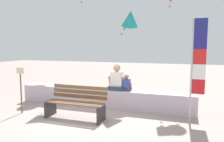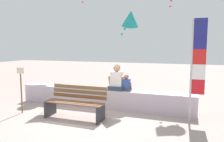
{
  "view_description": "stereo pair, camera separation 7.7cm",
  "coord_description": "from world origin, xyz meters",
  "px_view_note": "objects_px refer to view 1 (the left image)",
  "views": [
    {
      "loc": [
        2.55,
        -5.45,
        1.99
      ],
      "look_at": [
        0.33,
        1.01,
        1.2
      ],
      "focal_mm": 34.4,
      "sensor_mm": 36.0,
      "label": 1
    },
    {
      "loc": [
        2.62,
        -5.42,
        1.99
      ],
      "look_at": [
        0.33,
        1.01,
        1.2
      ],
      "focal_mm": 34.4,
      "sensor_mm": 36.0,
      "label": 2
    }
  ],
  "objects_px": {
    "park_bench": "(76,103)",
    "kite_teal": "(130,19)",
    "person_child": "(126,84)",
    "flag_banner": "(196,63)",
    "person_adult": "(117,80)",
    "sign_post": "(21,86)"
  },
  "relations": [
    {
      "from": "park_bench",
      "to": "kite_teal",
      "type": "distance_m",
      "value": 3.44
    },
    {
      "from": "person_child",
      "to": "flag_banner",
      "type": "xyz_separation_m",
      "value": [
        1.99,
        -0.5,
        0.76
      ]
    },
    {
      "from": "kite_teal",
      "to": "person_adult",
      "type": "bearing_deg",
      "value": -102.63
    },
    {
      "from": "park_bench",
      "to": "kite_teal",
      "type": "relative_size",
      "value": 1.82
    },
    {
      "from": "kite_teal",
      "to": "sign_post",
      "type": "bearing_deg",
      "value": -140.4
    },
    {
      "from": "person_adult",
      "to": "sign_post",
      "type": "xyz_separation_m",
      "value": [
        -2.54,
        -1.39,
        -0.12
      ]
    },
    {
      "from": "person_adult",
      "to": "kite_teal",
      "type": "bearing_deg",
      "value": 77.37
    },
    {
      "from": "person_child",
      "to": "kite_teal",
      "type": "xyz_separation_m",
      "value": [
        -0.12,
        0.88,
        2.13
      ]
    },
    {
      "from": "person_adult",
      "to": "kite_teal",
      "type": "xyz_separation_m",
      "value": [
        0.2,
        0.88,
        2.02
      ]
    },
    {
      "from": "flag_banner",
      "to": "sign_post",
      "type": "xyz_separation_m",
      "value": [
        -4.85,
        -0.88,
        -0.76
      ]
    },
    {
      "from": "flag_banner",
      "to": "park_bench",
      "type": "bearing_deg",
      "value": -166.61
    },
    {
      "from": "park_bench",
      "to": "person_adult",
      "type": "xyz_separation_m",
      "value": [
        0.79,
        1.24,
        0.5
      ]
    },
    {
      "from": "park_bench",
      "to": "sign_post",
      "type": "relative_size",
      "value": 1.24
    },
    {
      "from": "sign_post",
      "to": "person_adult",
      "type": "bearing_deg",
      "value": 28.57
    },
    {
      "from": "sign_post",
      "to": "kite_teal",
      "type": "bearing_deg",
      "value": 39.6
    },
    {
      "from": "person_child",
      "to": "person_adult",
      "type": "bearing_deg",
      "value": -179.93
    },
    {
      "from": "person_child",
      "to": "park_bench",
      "type": "bearing_deg",
      "value": -131.85
    },
    {
      "from": "kite_teal",
      "to": "sign_post",
      "type": "xyz_separation_m",
      "value": [
        -2.74,
        -2.27,
        -2.13
      ]
    },
    {
      "from": "park_bench",
      "to": "sign_post",
      "type": "xyz_separation_m",
      "value": [
        -1.75,
        -0.15,
        0.39
      ]
    },
    {
      "from": "park_bench",
      "to": "person_child",
      "type": "distance_m",
      "value": 1.71
    },
    {
      "from": "park_bench",
      "to": "kite_teal",
      "type": "bearing_deg",
      "value": 65.0
    },
    {
      "from": "person_child",
      "to": "sign_post",
      "type": "relative_size",
      "value": 0.38
    }
  ]
}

